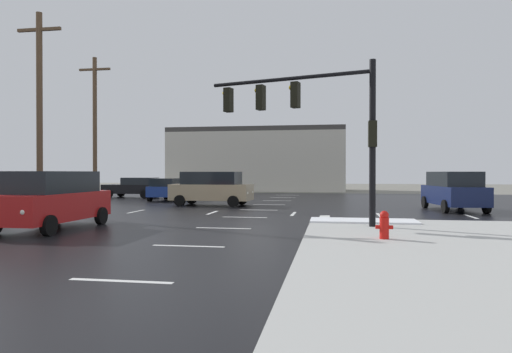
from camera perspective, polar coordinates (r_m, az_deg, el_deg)
The scene contains 14 objects.
ground_plane at distance 22.21m, azimuth -0.47°, elevation -4.68°, with size 120.00×120.00×0.00m, color slate.
road_asphalt at distance 22.21m, azimuth -0.47°, elevation -4.65°, with size 44.00×44.00×0.02m, color black.
snow_strip_curbside at distance 17.93m, azimuth 13.27°, elevation -5.39°, with size 4.00×1.60×0.06m, color white.
lane_markings at distance 20.67m, azimuth 2.17°, elevation -5.00°, with size 36.15×36.15×0.01m.
traffic_signal_mast at distance 16.90m, azimuth 7.21°, elevation 7.85°, with size 6.21×1.92×5.77m.
fire_hydrant at distance 13.39m, azimuth 15.75°, elevation -5.83°, with size 0.48×0.26×0.79m.
strip_building_background at distance 51.24m, azimuth 0.31°, elevation 2.10°, with size 19.05×8.00×6.85m.
suv_red at distance 17.53m, azimuth -24.15°, elevation -2.54°, with size 2.17×4.84×2.03m.
sedan_black at distance 37.28m, azimuth -14.98°, elevation -1.28°, with size 4.64×2.31×1.58m.
suv_tan at distance 27.53m, azimuth -5.59°, elevation -1.40°, with size 4.92×2.39×2.03m.
suv_navy at distance 25.86m, azimuth 23.48°, elevation -1.57°, with size 2.55×4.97×2.03m.
sedan_blue at distance 32.92m, azimuth -10.78°, elevation -1.51°, with size 2.03×4.54×1.58m.
utility_pole_mid at distance 23.92m, azimuth -25.45°, elevation 7.59°, with size 2.20×0.28×9.52m.
utility_pole_far at distance 32.59m, azimuth -19.50°, elevation 5.89°, with size 2.20×0.28×9.72m.
Camera 1 is at (3.80, -21.79, 2.01)m, focal length 31.99 mm.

